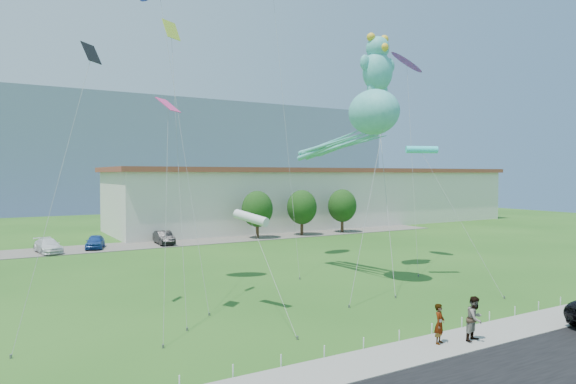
{
  "coord_description": "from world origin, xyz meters",
  "views": [
    {
      "loc": [
        -16.55,
        -18.07,
        7.36
      ],
      "look_at": [
        -1.22,
        8.0,
        6.31
      ],
      "focal_mm": 32.0,
      "sensor_mm": 36.0,
      "label": 1
    }
  ],
  "objects_px": {
    "pedestrian_right": "(475,319)",
    "parked_car_black": "(164,238)",
    "parked_car_white": "(48,246)",
    "teddy_bear_kite": "(378,67)",
    "warehouse": "(324,196)",
    "pedestrian_left": "(440,324)",
    "parked_car_blue": "(95,242)",
    "octopus_kite": "(361,125)"
  },
  "relations": [
    {
      "from": "parked_car_white",
      "to": "pedestrian_left",
      "type": "bearing_deg",
      "value": -81.2
    },
    {
      "from": "pedestrian_right",
      "to": "parked_car_black",
      "type": "height_order",
      "value": "pedestrian_right"
    },
    {
      "from": "pedestrian_right",
      "to": "teddy_bear_kite",
      "type": "bearing_deg",
      "value": 51.78
    },
    {
      "from": "parked_car_white",
      "to": "octopus_kite",
      "type": "bearing_deg",
      "value": -64.25
    },
    {
      "from": "pedestrian_right",
      "to": "parked_car_black",
      "type": "relative_size",
      "value": 0.47
    },
    {
      "from": "pedestrian_left",
      "to": "teddy_bear_kite",
      "type": "bearing_deg",
      "value": 32.79
    },
    {
      "from": "pedestrian_right",
      "to": "octopus_kite",
      "type": "xyz_separation_m",
      "value": [
        3.7,
        12.59,
        9.61
      ]
    },
    {
      "from": "parked_car_blue",
      "to": "parked_car_white",
      "type": "bearing_deg",
      "value": -153.95
    },
    {
      "from": "parked_car_white",
      "to": "teddy_bear_kite",
      "type": "xyz_separation_m",
      "value": [
        20.71,
        -22.14,
        14.76
      ]
    },
    {
      "from": "octopus_kite",
      "to": "warehouse",
      "type": "bearing_deg",
      "value": 59.18
    },
    {
      "from": "teddy_bear_kite",
      "to": "pedestrian_right",
      "type": "bearing_deg",
      "value": -115.65
    },
    {
      "from": "pedestrian_right",
      "to": "parked_car_blue",
      "type": "bearing_deg",
      "value": 91.0
    },
    {
      "from": "parked_car_white",
      "to": "parked_car_black",
      "type": "relative_size",
      "value": 1.06
    },
    {
      "from": "pedestrian_left",
      "to": "parked_car_white",
      "type": "height_order",
      "value": "pedestrian_left"
    },
    {
      "from": "pedestrian_left",
      "to": "octopus_kite",
      "type": "relative_size",
      "value": 0.13
    },
    {
      "from": "warehouse",
      "to": "octopus_kite",
      "type": "bearing_deg",
      "value": -120.82
    },
    {
      "from": "pedestrian_left",
      "to": "octopus_kite",
      "type": "bearing_deg",
      "value": 40.3
    },
    {
      "from": "pedestrian_right",
      "to": "octopus_kite",
      "type": "bearing_deg",
      "value": 61.05
    },
    {
      "from": "warehouse",
      "to": "parked_car_blue",
      "type": "xyz_separation_m",
      "value": [
        -33.47,
        -9.18,
        -3.41
      ]
    },
    {
      "from": "pedestrian_left",
      "to": "parked_car_blue",
      "type": "relative_size",
      "value": 0.44
    },
    {
      "from": "pedestrian_left",
      "to": "teddy_bear_kite",
      "type": "xyz_separation_m",
      "value": [
        8.88,
        14.61,
        14.5
      ]
    },
    {
      "from": "pedestrian_left",
      "to": "parked_car_black",
      "type": "height_order",
      "value": "pedestrian_left"
    },
    {
      "from": "parked_car_blue",
      "to": "octopus_kite",
      "type": "height_order",
      "value": "octopus_kite"
    },
    {
      "from": "pedestrian_left",
      "to": "parked_car_black",
      "type": "relative_size",
      "value": 0.41
    },
    {
      "from": "parked_car_blue",
      "to": "teddy_bear_kite",
      "type": "height_order",
      "value": "teddy_bear_kite"
    },
    {
      "from": "parked_car_white",
      "to": "pedestrian_right",
      "type": "bearing_deg",
      "value": -79.2
    },
    {
      "from": "pedestrian_left",
      "to": "parked_car_white",
      "type": "distance_m",
      "value": 38.6
    },
    {
      "from": "pedestrian_left",
      "to": "teddy_bear_kite",
      "type": "relative_size",
      "value": 0.1
    },
    {
      "from": "pedestrian_right",
      "to": "teddy_bear_kite",
      "type": "relative_size",
      "value": 0.11
    },
    {
      "from": "parked_car_black",
      "to": "warehouse",
      "type": "bearing_deg",
      "value": 22.42
    },
    {
      "from": "parked_car_white",
      "to": "parked_car_blue",
      "type": "bearing_deg",
      "value": 0.12
    },
    {
      "from": "pedestrian_left",
      "to": "teddy_bear_kite",
      "type": "distance_m",
      "value": 22.42
    },
    {
      "from": "pedestrian_right",
      "to": "parked_car_black",
      "type": "bearing_deg",
      "value": 81.11
    },
    {
      "from": "warehouse",
      "to": "octopus_kite",
      "type": "height_order",
      "value": "octopus_kite"
    },
    {
      "from": "parked_car_white",
      "to": "parked_car_black",
      "type": "bearing_deg",
      "value": -7.63
    },
    {
      "from": "warehouse",
      "to": "parked_car_blue",
      "type": "height_order",
      "value": "warehouse"
    },
    {
      "from": "parked_car_white",
      "to": "parked_car_blue",
      "type": "xyz_separation_m",
      "value": [
        4.28,
        0.69,
        0.01
      ]
    },
    {
      "from": "pedestrian_left",
      "to": "warehouse",
      "type": "bearing_deg",
      "value": 35.0
    },
    {
      "from": "pedestrian_left",
      "to": "parked_car_black",
      "type": "distance_m",
      "value": 37.03
    },
    {
      "from": "parked_car_white",
      "to": "teddy_bear_kite",
      "type": "bearing_deg",
      "value": -55.95
    },
    {
      "from": "parked_car_white",
      "to": "parked_car_black",
      "type": "xyz_separation_m",
      "value": [
        11.03,
        0.27,
        0.04
      ]
    },
    {
      "from": "parked_car_white",
      "to": "octopus_kite",
      "type": "distance_m",
      "value": 31.66
    }
  ]
}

